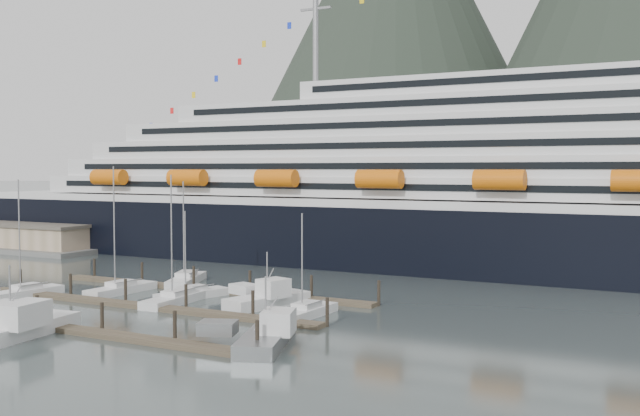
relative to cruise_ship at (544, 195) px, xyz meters
The scene contains 15 objects.
ground 63.76m from the cruise_ship, 118.66° to the right, with size 1600.00×1600.00×0.00m, color #465352.
cruise_ship is the anchor object (origin of this frame).
warehouse 103.31m from the cruise_ship, behind, with size 46.00×20.00×5.80m.
dock_near 74.63m from the cruise_ship, 118.31° to the right, with size 48.18×2.28×3.20m.
dock_mid 63.65m from the cruise_ship, 123.96° to the right, with size 48.18×2.28×3.20m.
dock_far 53.59m from the cruise_ship, 131.95° to the right, with size 48.18×2.28×3.20m.
sailboat_a 75.39m from the cruise_ship, 134.97° to the right, with size 3.63×9.41×15.18m.
sailboat_b 64.16m from the cruise_ship, 134.03° to the right, with size 3.12×10.61×16.83m.
sailboat_c 56.54m from the cruise_ship, 127.17° to the right, with size 5.33×10.03×11.35m.
sailboat_d 58.88m from the cruise_ship, 124.85° to the right, with size 3.50×11.87×15.84m.
sailboat_e 55.53m from the cruise_ship, 139.94° to the right, with size 6.92×11.39×14.84m.
sailboat_h 51.13m from the cruise_ship, 107.99° to the right, with size 2.98×9.39×11.77m.
trawler_c 78.91m from the cruise_ship, 116.42° to the right, with size 11.02×15.49×7.75m.
trawler_d 63.14m from the cruise_ship, 101.28° to the right, with size 9.89×12.21×6.98m.
trawler_e 50.77m from the cruise_ship, 117.10° to the right, with size 9.06×11.33×6.99m.
Camera 1 is at (53.88, -62.50, 16.02)m, focal length 42.00 mm.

